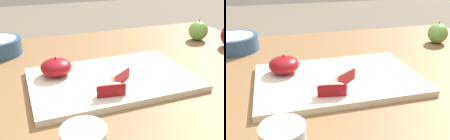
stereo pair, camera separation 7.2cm
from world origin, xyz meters
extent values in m
cube|color=brown|center=(0.00, 0.00, 0.72)|extent=(1.29, 0.99, 0.03)
cube|color=brown|center=(0.58, 0.43, 0.35)|extent=(0.06, 0.06, 0.70)
cube|color=beige|center=(-0.05, -0.04, 0.74)|extent=(0.45, 0.30, 0.02)
ellipsoid|color=maroon|center=(-0.19, 0.03, 0.77)|extent=(0.09, 0.09, 0.05)
cylinder|color=#4C3319|center=(-0.19, 0.03, 0.80)|extent=(0.00, 0.00, 0.01)
ellipsoid|color=beige|center=(-0.09, -0.13, 0.76)|extent=(0.08, 0.03, 0.03)
cube|color=maroon|center=(-0.09, -0.15, 0.76)|extent=(0.07, 0.01, 0.03)
ellipsoid|color=beige|center=(-0.04, -0.07, 0.76)|extent=(0.07, 0.06, 0.03)
cube|color=maroon|center=(-0.04, -0.08, 0.76)|extent=(0.06, 0.04, 0.03)
sphere|color=#70AD47|center=(0.44, 0.21, 0.77)|extent=(0.08, 0.08, 0.08)
cylinder|color=#4C3319|center=(0.44, 0.21, 0.81)|extent=(0.00, 0.00, 0.01)
camera|label=1|loc=(-0.29, -0.65, 1.06)|focal=41.44mm
camera|label=2|loc=(-0.22, -0.68, 1.06)|focal=41.44mm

